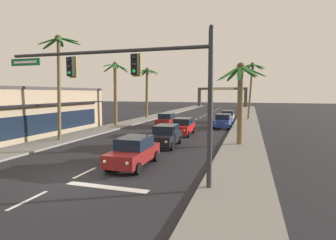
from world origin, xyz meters
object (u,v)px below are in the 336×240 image
sedan_parked_mid_kerb (223,121)px  palm_right_farthest (252,76)px  sedan_lead_at_stop_bar (134,151)px  palm_left_farthest (147,85)px  town_gateway_arch (222,94)px  sedan_third_in_queue (166,135)px  palm_right_second (240,89)px  sedan_fifth_in_queue (183,126)px  sedan_oncoming_far (167,120)px  sedan_parked_nearest_kerb (228,116)px  palm_left_third (115,84)px  palm_left_second (59,64)px  storefront_strip_left (27,111)px  traffic_signal_mast (139,78)px

sedan_parked_mid_kerb → palm_right_farthest: 12.95m
sedan_lead_at_stop_bar → palm_left_farthest: size_ratio=0.53×
palm_right_farthest → town_gateway_arch: palm_right_farthest is taller
sedan_third_in_queue → palm_right_second: size_ratio=0.69×
sedan_fifth_in_queue → palm_right_farthest: size_ratio=0.51×
sedan_oncoming_far → sedan_parked_mid_kerb: bearing=5.6°
sedan_parked_nearest_kerb → palm_left_third: bearing=-146.3°
sedan_oncoming_far → town_gateway_arch: (1.74, 49.68, 2.99)m
sedan_lead_at_stop_bar → sedan_oncoming_far: (-3.66, 18.03, 0.00)m
sedan_lead_at_stop_bar → palm_left_farthest: 29.88m
sedan_lead_at_stop_bar → palm_left_third: size_ratio=0.55×
sedan_oncoming_far → palm_left_second: bearing=-113.5°
palm_left_second → storefront_strip_left: size_ratio=0.51×
sedan_fifth_in_queue → sedan_parked_nearest_kerb: same height
palm_left_third → palm_right_second: 17.66m
sedan_parked_mid_kerb → palm_left_third: palm_left_third is taller
palm_left_third → storefront_strip_left: (-5.13, -8.95, -2.91)m
sedan_lead_at_stop_bar → sedan_fifth_in_queue: (-0.11, 12.11, 0.00)m
storefront_strip_left → sedan_third_in_queue: bearing=-5.6°
sedan_parked_nearest_kerb → palm_right_farthest: (3.14, 4.54, 5.90)m
sedan_third_in_queue → sedan_parked_nearest_kerb: (3.22, 19.20, 0.00)m
palm_left_second → palm_right_farthest: (15.56, 24.49, 0.13)m
sedan_fifth_in_queue → palm_right_farthest: (6.48, 17.69, 5.90)m
sedan_fifth_in_queue → palm_left_third: (-9.83, 4.37, 4.45)m
sedan_parked_nearest_kerb → storefront_strip_left: bearing=-135.9°
traffic_signal_mast → sedan_parked_mid_kerb: traffic_signal_mast is taller
palm_right_second → palm_left_third: bearing=151.3°
sedan_third_in_queue → traffic_signal_mast: bearing=-80.4°
sedan_lead_at_stop_bar → traffic_signal_mast: bearing=-60.4°
sedan_fifth_in_queue → town_gateway_arch: town_gateway_arch is taller
traffic_signal_mast → town_gateway_arch: 70.40m
palm_left_second → storefront_strip_left: bearing=159.3°
sedan_third_in_queue → storefront_strip_left: (-15.09, 1.48, 1.53)m
sedan_lead_at_stop_bar → sedan_oncoming_far: size_ratio=1.00×
sedan_lead_at_stop_bar → palm_left_second: (-9.20, 5.31, 5.77)m
palm_right_second → sedan_lead_at_stop_bar: bearing=-124.6°
palm_right_farthest → storefront_strip_left: bearing=-133.9°
sedan_fifth_in_queue → palm_left_third: size_ratio=0.56×
sedan_lead_at_stop_bar → palm_right_second: 10.40m
sedan_lead_at_stop_bar → palm_left_second: bearing=150.0°
palm_left_second → palm_right_farthest: bearing=57.6°
sedan_fifth_in_queue → town_gateway_arch: (-1.80, 55.60, 2.99)m
traffic_signal_mast → sedan_third_in_queue: bearing=99.6°
sedan_fifth_in_queue → palm_left_third: 11.64m
palm_left_farthest → palm_right_second: bearing=-51.5°
sedan_lead_at_stop_bar → palm_left_third: palm_left_third is taller
palm_right_farthest → sedan_third_in_queue: bearing=-105.0°
traffic_signal_mast → palm_left_second: (-10.67, 7.91, 1.73)m
palm_right_second → palm_right_farthest: 21.92m
sedan_oncoming_far → palm_left_farthest: palm_left_farthest is taller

